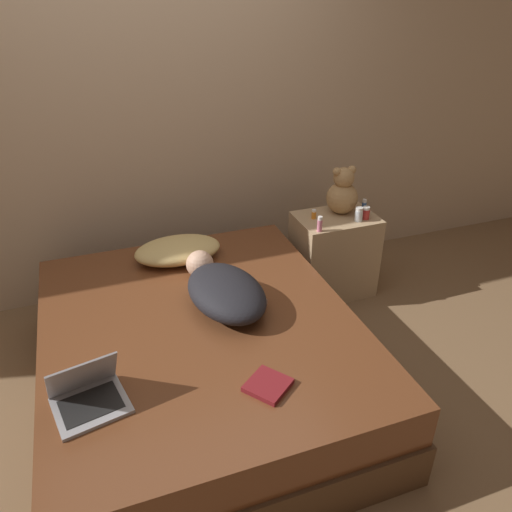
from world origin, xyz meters
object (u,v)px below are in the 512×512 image
(teddy_bear, at_px, (342,193))
(bottle_orange, at_px, (314,214))
(laptop, at_px, (88,394))
(book, at_px, (268,385))
(bottle_blue, at_px, (364,206))
(bottle_red, at_px, (366,213))
(person_lying, at_px, (224,289))
(bottle_clear, at_px, (359,214))
(bottle_pink, at_px, (320,224))
(pillow, at_px, (178,250))

(teddy_bear, relative_size, bottle_orange, 5.20)
(laptop, xyz_separation_m, book, (0.73, -0.16, -0.04))
(bottle_blue, relative_size, bottle_red, 1.09)
(teddy_bear, distance_m, bottle_orange, 0.25)
(bottle_blue, height_order, book, bottle_blue)
(person_lying, distance_m, bottle_clear, 1.16)
(bottle_pink, distance_m, bottle_clear, 0.32)
(bottle_pink, relative_size, book, 0.43)
(laptop, bearing_deg, pillow, 48.56)
(bottle_orange, bearing_deg, bottle_clear, -27.00)
(bottle_orange, xyz_separation_m, book, (-0.81, -1.25, -0.14))
(bottle_orange, height_order, book, bottle_orange)
(laptop, bearing_deg, bottle_red, 15.48)
(teddy_bear, xyz_separation_m, bottle_clear, (0.04, -0.16, -0.10))
(pillow, bearing_deg, laptop, -119.58)
(bottle_red, bearing_deg, bottle_clear, -169.39)
(pillow, height_order, bottle_clear, bottle_clear)
(bottle_clear, bearing_deg, bottle_pink, -170.64)
(laptop, relative_size, bottle_red, 3.82)
(bottle_blue, bearing_deg, person_lying, -154.65)
(teddy_bear, bearing_deg, book, -128.93)
(pillow, bearing_deg, bottle_red, -4.48)
(bottle_clear, relative_size, book, 0.41)
(bottle_red, bearing_deg, person_lying, -157.94)
(person_lying, xyz_separation_m, bottle_blue, (1.17, 0.55, 0.08))
(bottle_pink, height_order, book, bottle_pink)
(bottle_blue, xyz_separation_m, bottle_orange, (-0.37, 0.03, -0.02))
(pillow, xyz_separation_m, bottle_orange, (0.93, 0.02, 0.09))
(teddy_bear, relative_size, bottle_pink, 3.21)
(pillow, xyz_separation_m, bottle_red, (1.26, -0.10, 0.10))
(bottle_pink, relative_size, bottle_clear, 1.07)
(bottle_orange, distance_m, bottle_clear, 0.30)
(laptop, xyz_separation_m, bottle_red, (1.86, 0.96, 0.11))
(laptop, bearing_deg, person_lying, 22.70)
(pillow, xyz_separation_m, bottle_blue, (1.30, -0.00, 0.10))
(teddy_bear, distance_m, bottle_red, 0.21)
(bottle_pink, bearing_deg, laptop, -148.85)
(laptop, relative_size, book, 1.40)
(person_lying, distance_m, book, 0.67)
(pillow, relative_size, bottle_red, 6.12)
(bottle_pink, height_order, bottle_red, bottle_pink)
(bottle_red, bearing_deg, laptop, -152.66)
(pillow, distance_m, laptop, 1.22)
(pillow, distance_m, book, 1.23)
(person_lying, height_order, book, person_lying)
(pillow, relative_size, bottle_clear, 5.52)
(teddy_bear, distance_m, book, 1.65)
(bottle_red, bearing_deg, pillow, 175.52)
(person_lying, relative_size, bottle_pink, 7.23)
(laptop, distance_m, bottle_pink, 1.74)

